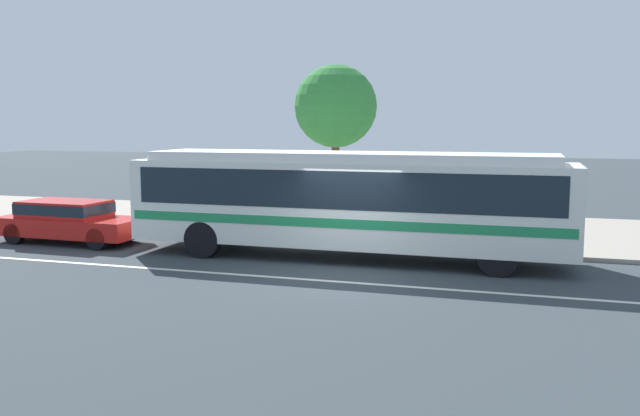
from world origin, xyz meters
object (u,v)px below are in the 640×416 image
at_px(bus_stop_sign, 518,192).
at_px(street_tree_near_stop, 336,107).
at_px(pedestrian_waiting_near_sign, 407,209).
at_px(sedan_behind_bus, 69,219).
at_px(pedestrian_walking_along_curb, 230,198).
at_px(transit_bus, 348,197).
at_px(pedestrian_standing_by_tree, 465,212).

height_order(bus_stop_sign, street_tree_near_stop, street_tree_near_stop).
xyz_separation_m(pedestrian_waiting_near_sign, street_tree_near_stop, (-2.81, 2.04, 3.10)).
xyz_separation_m(pedestrian_waiting_near_sign, bus_stop_sign, (3.18, -0.53, 0.66)).
xyz_separation_m(sedan_behind_bus, pedestrian_walking_along_curb, (3.77, 3.56, 0.40)).
distance_m(transit_bus, bus_stop_sign, 4.77).
bearing_deg(pedestrian_walking_along_curb, transit_bus, -33.82).
bearing_deg(street_tree_near_stop, pedestrian_walking_along_curb, -161.64).
relative_size(sedan_behind_bus, bus_stop_sign, 1.80).
relative_size(pedestrian_standing_by_tree, street_tree_near_stop, 0.30).
bearing_deg(bus_stop_sign, street_tree_near_stop, 156.79).
relative_size(sedan_behind_bus, pedestrian_standing_by_tree, 2.82).
bearing_deg(transit_bus, pedestrian_walking_along_curb, 146.18).
bearing_deg(pedestrian_standing_by_tree, pedestrian_walking_along_curb, 173.94).
height_order(pedestrian_walking_along_curb, pedestrian_standing_by_tree, pedestrian_walking_along_curb).
distance_m(pedestrian_standing_by_tree, bus_stop_sign, 1.74).
distance_m(sedan_behind_bus, pedestrian_waiting_near_sign, 10.32).
relative_size(transit_bus, pedestrian_standing_by_tree, 7.29).
height_order(transit_bus, sedan_behind_bus, transit_bus).
relative_size(sedan_behind_bus, pedestrian_walking_along_curb, 2.67).
bearing_deg(pedestrian_standing_by_tree, transit_bus, -139.02).
relative_size(transit_bus, pedestrian_walking_along_curb, 6.91).
relative_size(pedestrian_standing_by_tree, bus_stop_sign, 0.64).
relative_size(transit_bus, bus_stop_sign, 4.67).
distance_m(pedestrian_walking_along_curb, pedestrian_standing_by_tree, 7.94).
height_order(transit_bus, pedestrian_standing_by_tree, transit_bus).
bearing_deg(bus_stop_sign, pedestrian_walking_along_curb, 171.22).
height_order(pedestrian_waiting_near_sign, pedestrian_walking_along_curb, pedestrian_walking_along_curb).
distance_m(pedestrian_waiting_near_sign, bus_stop_sign, 3.29).
distance_m(sedan_behind_bus, bus_stop_sign, 13.36).
bearing_deg(pedestrian_standing_by_tree, sedan_behind_bus, -166.89).
bearing_deg(pedestrian_standing_by_tree, street_tree_near_stop, 156.53).
bearing_deg(pedestrian_waiting_near_sign, bus_stop_sign, -9.51).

